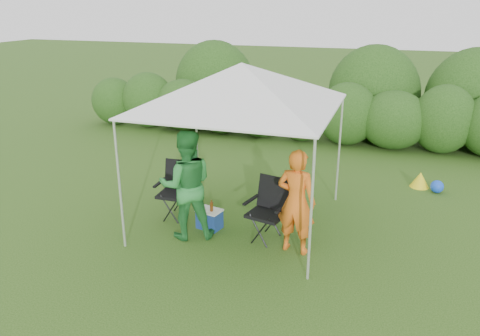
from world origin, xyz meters
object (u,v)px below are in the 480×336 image
(woman, at_px, (187,185))
(chair_left, at_px, (177,186))
(canopy, at_px, (241,85))
(cooler, at_px, (209,219))
(chair_right, at_px, (270,205))
(man, at_px, (296,202))

(woman, bearing_deg, chair_left, -78.79)
(canopy, bearing_deg, woman, -128.74)
(woman, distance_m, cooler, 0.87)
(canopy, relative_size, chair_left, 3.02)
(woman, bearing_deg, cooler, -147.44)
(chair_right, relative_size, man, 0.61)
(chair_left, xyz_separation_m, man, (2.34, -0.62, 0.26))
(woman, relative_size, cooler, 3.90)
(chair_left, relative_size, man, 0.61)
(canopy, relative_size, cooler, 6.53)
(chair_right, bearing_deg, canopy, 157.91)
(chair_left, xyz_separation_m, cooler, (0.76, -0.32, -0.41))
(canopy, distance_m, chair_right, 2.03)
(chair_left, relative_size, woman, 0.56)
(canopy, xyz_separation_m, chair_left, (-1.20, -0.14, -1.88))
(chair_left, distance_m, cooler, 0.92)
(woman, bearing_deg, man, 156.53)
(chair_right, height_order, cooler, chair_right)
(chair_right, xyz_separation_m, cooler, (-1.08, -0.01, -0.41))
(chair_right, xyz_separation_m, man, (0.50, -0.31, 0.26))
(canopy, height_order, woman, canopy)
(man, xyz_separation_m, cooler, (-1.58, 0.30, -0.67))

